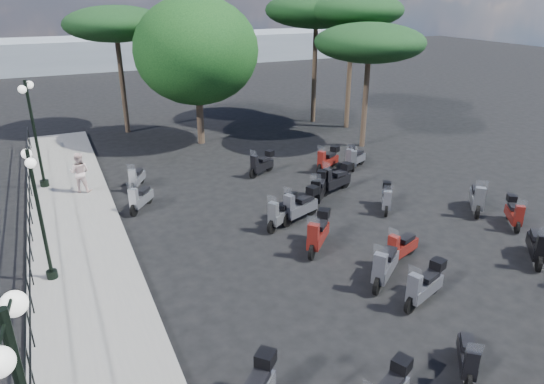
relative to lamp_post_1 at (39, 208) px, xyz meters
name	(u,v)px	position (x,y,z in m)	size (l,w,h in m)	color
ground	(321,264)	(7.31, -2.30, -2.28)	(120.00, 120.00, 0.00)	black
sidewalk	(82,262)	(0.81, 0.70, -2.21)	(3.00, 30.00, 0.15)	slate
railing	(28,250)	(-0.49, 0.50, -1.39)	(0.04, 26.04, 1.10)	black
lamp_post_1	(39,208)	(0.00, 0.00, 0.00)	(0.35, 1.10, 3.74)	black
lamp_post_2	(34,128)	(0.00, 7.56, 0.32)	(0.55, 1.24, 4.31)	black
pedestrian_far	(80,172)	(1.35, 6.32, -1.33)	(0.78, 0.61, 1.60)	silver
scooter_3	(141,199)	(3.19, 3.86, -1.83)	(1.10, 1.35, 1.31)	black
scooter_4	(137,178)	(3.47, 6.13, -1.86)	(0.86, 1.41, 1.23)	black
scooter_6	(467,357)	(7.82, -7.47, -1.87)	(1.02, 1.19, 1.18)	black
scooter_7	(385,266)	(8.37, -3.90, -1.77)	(1.56, 1.23, 1.49)	black
scooter_8	(282,212)	(7.34, 0.47, -1.76)	(1.52, 1.11, 1.38)	black
scooter_9	(300,206)	(8.13, 0.59, -1.73)	(1.76, 0.91, 1.46)	black
scooter_10	(262,164)	(8.78, 5.43, -1.80)	(1.47, 0.93, 1.28)	black
scooter_11	(425,286)	(8.73, -5.10, -1.77)	(1.64, 0.82, 1.36)	black
scooter_12	(401,248)	(9.54, -3.15, -1.84)	(1.56, 0.75, 1.29)	black
scooter_13	(318,234)	(7.65, -1.47, -1.74)	(1.41, 1.42, 1.45)	black
scooter_14	(336,179)	(10.68, 2.33, -1.74)	(1.74, 0.85, 1.43)	black
scooter_17	(537,247)	(13.22, -4.87, -1.79)	(1.29, 1.37, 1.41)	black
scooter_18	(386,199)	(11.42, 0.04, -1.83)	(1.02, 1.31, 1.21)	black
scooter_19	(318,190)	(9.46, 1.63, -1.73)	(1.33, 1.50, 1.46)	black
scooter_20	(328,160)	(11.69, 4.67, -1.79)	(1.53, 0.95, 1.32)	black
scooter_23	(514,213)	(14.61, -2.87, -1.82)	(1.03, 1.32, 1.22)	black
scooter_24	(477,199)	(14.34, -1.47, -1.77)	(1.31, 1.46, 1.47)	black
scooter_25	(355,159)	(12.97, 4.41, -1.84)	(1.51, 0.85, 1.29)	black
scooter_26	(352,158)	(12.91, 4.52, -1.83)	(0.89, 1.39, 1.21)	black
broadleaf_tree	(196,51)	(7.79, 11.21, 2.48)	(6.25, 6.25, 7.43)	#38281E
pine_0	(316,10)	(15.52, 12.80, 4.23)	(5.95, 5.95, 7.58)	#38281E
pine_1	(353,11)	(16.63, 10.72, 4.26)	(5.51, 5.51, 7.53)	#38281E
pine_2	(115,24)	(4.58, 15.12, 3.62)	(5.40, 5.40, 6.87)	#38281E
pine_3	(369,43)	(15.28, 7.13, 2.93)	(5.42, 5.42, 6.18)	#38281E
distant_hills	(108,52)	(7.31, 42.70, -0.78)	(70.00, 8.00, 3.00)	gray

